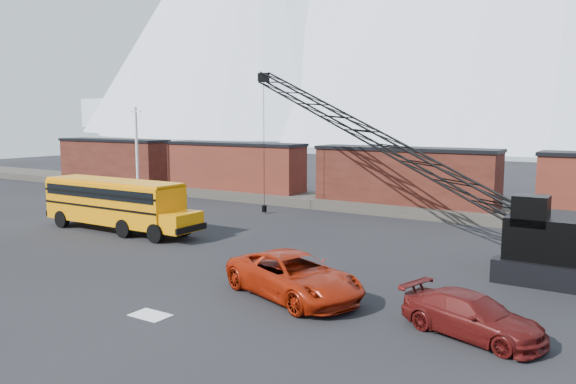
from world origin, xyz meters
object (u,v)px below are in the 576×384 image
red_pickup (294,276)px  crawler_crane (367,134)px  maroon_suv (472,316)px  school_bus (117,203)px

red_pickup → crawler_crane: crawler_crane is taller
red_pickup → maroon_suv: size_ratio=1.31×
red_pickup → maroon_suv: bearing=-72.4°
maroon_suv → crawler_crane: bearing=53.5°
school_bus → crawler_crane: bearing=26.1°
school_bus → maroon_suv: school_bus is taller
school_bus → red_pickup: size_ratio=1.88×
school_bus → red_pickup: bearing=-17.8°
red_pickup → school_bus: bearing=92.3°
crawler_crane → red_pickup: bearing=-78.5°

